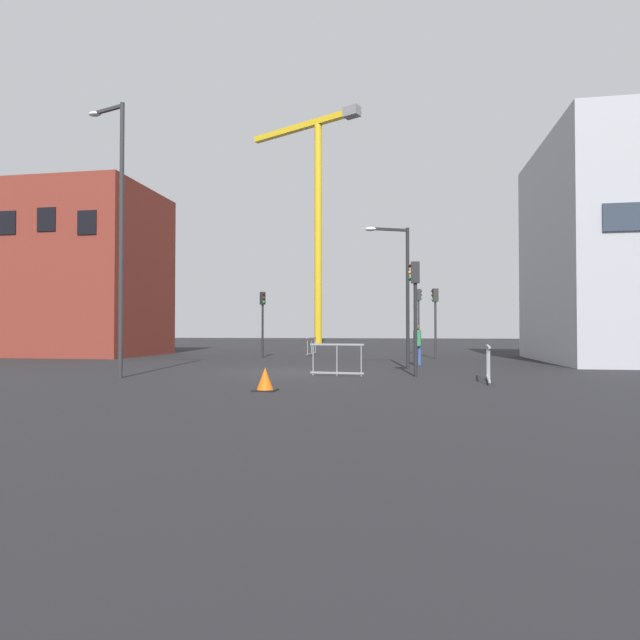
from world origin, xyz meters
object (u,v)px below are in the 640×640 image
at_px(traffic_light_verge, 415,299).
at_px(traffic_light_far, 435,311).
at_px(construction_crane, 316,199).
at_px(traffic_light_crosswalk, 419,311).
at_px(pedestrian_walking, 417,342).
at_px(streetlamp_tall, 118,221).
at_px(streetlamp_short, 401,283).
at_px(traffic_cone_by_barrier, 265,380).
at_px(traffic_light_island, 263,313).

bearing_deg(traffic_light_verge, traffic_light_far, 83.21).
relative_size(construction_crane, traffic_light_crosswalk, 6.59).
height_order(traffic_light_far, pedestrian_walking, traffic_light_far).
bearing_deg(streetlamp_tall, traffic_light_verge, 11.41).
bearing_deg(streetlamp_short, traffic_light_verge, -82.12).
height_order(streetlamp_tall, streetlamp_short, streetlamp_tall).
height_order(streetlamp_tall, traffic_cone_by_barrier, streetlamp_tall).
bearing_deg(traffic_light_verge, traffic_light_island, 127.82).
bearing_deg(traffic_light_crosswalk, construction_crane, 112.06).
relative_size(streetlamp_short, traffic_light_island, 1.53).
xyz_separation_m(streetlamp_tall, streetlamp_short, (9.01, 5.24, -1.67)).
xyz_separation_m(pedestrian_walking, traffic_cone_by_barrier, (-4.03, -10.23, -0.75)).
distance_m(streetlamp_short, traffic_light_island, 10.52).
xyz_separation_m(streetlamp_short, traffic_light_verge, (0.46, -3.33, -0.86)).
bearing_deg(traffic_light_verge, streetlamp_tall, -168.59).
bearing_deg(streetlamp_tall, traffic_light_island, 83.79).
distance_m(streetlamp_tall, traffic_light_crosswalk, 19.83).
bearing_deg(streetlamp_tall, traffic_light_crosswalk, 59.43).
height_order(streetlamp_tall, pedestrian_walking, streetlamp_tall).
xyz_separation_m(construction_crane, streetlamp_tall, (1.07, -44.31, -12.06)).
xyz_separation_m(streetlamp_tall, traffic_cone_by_barrier, (5.64, -2.66, -4.80)).
xyz_separation_m(streetlamp_short, traffic_light_far, (1.75, 7.54, -0.87)).
relative_size(pedestrian_walking, traffic_cone_by_barrier, 2.99).
bearing_deg(traffic_light_verge, construction_crane, 103.97).
height_order(traffic_light_island, traffic_light_far, traffic_light_far).
bearing_deg(construction_crane, streetlamp_short, -75.53).
distance_m(traffic_light_verge, traffic_light_far, 10.94).
relative_size(construction_crane, pedestrian_walking, 15.24).
bearing_deg(traffic_light_island, traffic_light_verge, -52.18).
xyz_separation_m(construction_crane, traffic_light_far, (11.84, -31.53, -14.59)).
height_order(construction_crane, traffic_light_island, construction_crane).
distance_m(streetlamp_short, traffic_light_far, 7.79).
distance_m(construction_crane, traffic_cone_by_barrier, 50.35).
relative_size(traffic_light_verge, traffic_cone_by_barrier, 6.42).
distance_m(traffic_light_crosswalk, traffic_light_verge, 15.05).
bearing_deg(traffic_light_verge, streetlamp_short, 97.88).
xyz_separation_m(traffic_light_verge, traffic_cone_by_barrier, (-3.83, -4.57, -2.28)).
relative_size(streetlamp_tall, traffic_light_far, 2.37).
distance_m(traffic_light_verge, pedestrian_walking, 5.87).
bearing_deg(traffic_cone_by_barrier, traffic_light_island, 105.95).
distance_m(construction_crane, pedestrian_walking, 41.53).
bearing_deg(construction_crane, pedestrian_walking, -73.69).
bearing_deg(construction_crane, streetlamp_tall, -88.61).
relative_size(traffic_light_crosswalk, traffic_cone_by_barrier, 6.91).
height_order(streetlamp_tall, traffic_light_island, streetlamp_tall).
bearing_deg(traffic_light_crosswalk, streetlamp_tall, -120.57).
bearing_deg(traffic_cone_by_barrier, traffic_light_verge, 50.05).
distance_m(construction_crane, traffic_light_crosswalk, 32.84).
distance_m(construction_crane, streetlamp_short, 42.62).
distance_m(streetlamp_tall, pedestrian_walking, 12.94).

